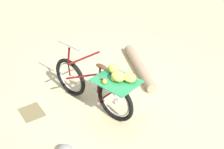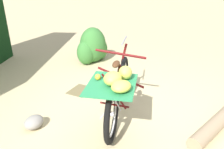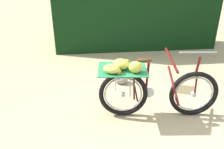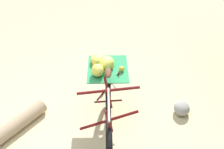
# 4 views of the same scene
# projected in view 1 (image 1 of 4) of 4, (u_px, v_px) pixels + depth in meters

# --- Properties ---
(ground_plane) EXTENTS (60.00, 60.00, 0.00)m
(ground_plane) POSITION_uv_depth(u_px,v_px,m) (99.00, 109.00, 5.41)
(ground_plane) COLOR #C6B284
(bicycle) EXTENTS (1.79, 0.90, 1.03)m
(bicycle) POSITION_uv_depth(u_px,v_px,m) (97.00, 85.00, 5.15)
(bicycle) COLOR black
(bicycle) RESTS_ON ground_plane
(fallen_log) EXTENTS (1.54, 0.72, 0.19)m
(fallen_log) POSITION_uv_depth(u_px,v_px,m) (139.00, 67.00, 6.35)
(fallen_log) COLOR #9E8466
(fallen_log) RESTS_ON ground_plane
(leaf_litter_patch) EXTENTS (0.44, 0.36, 0.01)m
(leaf_litter_patch) POSITION_uv_depth(u_px,v_px,m) (32.00, 112.00, 5.32)
(leaf_litter_patch) COLOR olive
(leaf_litter_patch) RESTS_ON ground_plane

